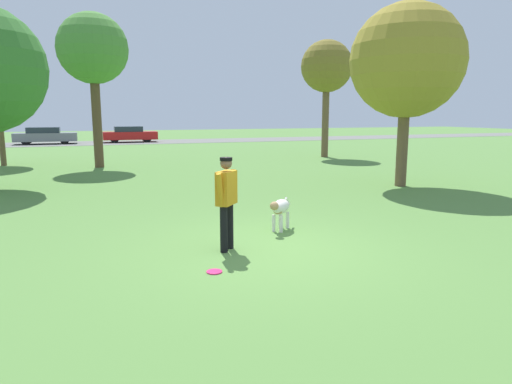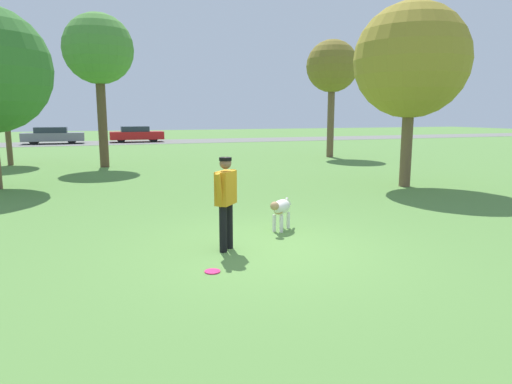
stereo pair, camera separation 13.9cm
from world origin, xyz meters
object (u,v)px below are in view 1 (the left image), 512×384
object	(u,v)px
tree_far_right	(327,68)
tree_near_right	(407,61)
dog	(280,208)
parked_car_red	(130,134)
parked_car_grey	(45,136)
person	(226,196)
tree_mid_center	(93,50)
frisbee	(214,272)

from	to	relation	value
tree_far_right	tree_near_right	bearing A→B (deg)	-105.43
dog	parked_car_red	xyz separation A→B (m)	(0.13, 30.95, 0.20)
tree_far_right	parked_car_red	world-z (taller)	tree_far_right
tree_near_right	parked_car_grey	size ratio (longest dim) A/B	1.26
person	tree_near_right	world-z (taller)	tree_near_right
tree_mid_center	tree_far_right	bearing A→B (deg)	3.73
tree_far_right	tree_mid_center	xyz separation A→B (m)	(-11.69, -0.76, 0.24)
person	frisbee	size ratio (longest dim) A/B	6.76
tree_far_right	person	bearing A→B (deg)	-124.71
parked_car_grey	parked_car_red	distance (m)	6.36
person	parked_car_red	world-z (taller)	person
dog	tree_far_right	distance (m)	16.81
tree_mid_center	parked_car_grey	world-z (taller)	tree_mid_center
tree_far_right	tree_near_right	distance (m)	10.24
tree_far_right	tree_mid_center	size ratio (longest dim) A/B	0.95
person	parked_car_red	bearing A→B (deg)	38.74
person	frisbee	distance (m)	1.47
dog	frisbee	distance (m)	2.76
dog	parked_car_grey	bearing A→B (deg)	-123.10
frisbee	tree_far_right	bearing A→B (deg)	55.75
person	dog	xyz separation A→B (m)	(1.41, 0.92, -0.50)
tree_mid_center	parked_car_red	world-z (taller)	tree_mid_center
tree_far_right	tree_near_right	world-z (taller)	tree_far_right
person	parked_car_red	distance (m)	31.92
dog	tree_far_right	xyz separation A→B (m)	(8.73, 13.71, 4.29)
dog	tree_mid_center	world-z (taller)	tree_mid_center
tree_mid_center	parked_car_grey	xyz separation A→B (m)	(-3.27, 17.91, -4.33)
tree_far_right	parked_car_grey	bearing A→B (deg)	131.10
tree_near_right	tree_far_right	bearing A→B (deg)	74.57
person	tree_far_right	world-z (taller)	tree_far_right
tree_mid_center	tree_near_right	bearing A→B (deg)	-45.31
parked_car_red	tree_far_right	bearing A→B (deg)	-62.34
tree_far_right	tree_mid_center	world-z (taller)	tree_mid_center
tree_far_right	parked_car_grey	size ratio (longest dim) A/B	1.36
parked_car_red	tree_near_right	bearing A→B (deg)	-76.59
frisbee	dog	bearing A→B (deg)	45.10
dog	frisbee	bearing A→B (deg)	0.57
tree_far_right	parked_car_grey	xyz separation A→B (m)	(-14.96, 17.15, -4.09)
dog	tree_mid_center	bearing A→B (deg)	-121.62
frisbee	parked_car_red	size ratio (longest dim) A/B	0.05
parked_car_grey	parked_car_red	world-z (taller)	same
tree_mid_center	dog	bearing A→B (deg)	-77.10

